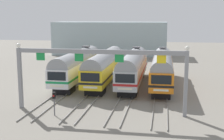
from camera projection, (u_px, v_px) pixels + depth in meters
The scene contains 9 objects.
ground_plane at pixel (119, 84), 44.58m from camera, with size 160.00×160.00×0.00m, color gray.
track_bed at pixel (131, 66), 61.07m from camera, with size 13.90×70.00×0.15m.
commuter_train_white at pixel (78, 65), 45.17m from camera, with size 2.88×18.06×5.05m.
commuter_train_yellow at pixel (105, 66), 44.46m from camera, with size 2.88×18.06×4.77m.
commuter_train_stainless at pixel (133, 66), 43.77m from camera, with size 2.88×18.06×5.05m.
commuter_train_orange at pixel (162, 67), 43.07m from camera, with size 2.88×18.06×5.05m.
catenary_gantry at pixel (99, 63), 30.60m from camera, with size 17.64×0.44×6.97m.
yard_signal_mast at pixel (54, 99), 29.99m from camera, with size 0.28×0.35×2.40m.
maintenance_building at pixel (111, 38), 79.78m from camera, with size 29.04×10.00×8.48m, color #9EB2B7.
Camera 1 is at (6.48, -43.10, 9.62)m, focal length 48.83 mm.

